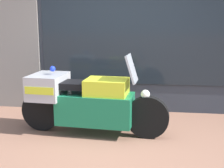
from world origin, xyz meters
TOP-DOWN VIEW (x-y plane):
  - ground_plane at (0.00, 0.00)m, footprint 60.00×60.00m
  - shop_building at (-0.41, 2.00)m, footprint 5.35×0.55m
  - window_display at (0.40, 2.03)m, footprint 3.95×0.30m
  - paramedic_motorcycle at (-0.53, 0.48)m, footprint 2.37×0.74m

SIDE VIEW (x-z plane):
  - ground_plane at x=0.00m, z-range 0.00..0.00m
  - window_display at x=0.40m, z-range -0.53..1.49m
  - paramedic_motorcycle at x=-0.53m, z-range -0.10..1.17m
  - shop_building at x=-0.41m, z-range 0.01..3.83m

